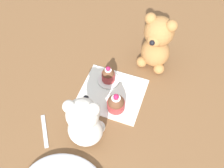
{
  "coord_description": "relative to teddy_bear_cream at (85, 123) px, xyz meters",
  "views": [
    {
      "loc": [
        -0.17,
        0.46,
        0.76
      ],
      "look_at": [
        0.0,
        0.0,
        0.06
      ],
      "focal_mm": 42.0,
      "sensor_mm": 36.0,
      "label": 1
    }
  ],
  "objects": [
    {
      "name": "teddy_bear_tan",
      "position": [
        -0.12,
        -0.36,
        0.01
      ],
      "size": [
        0.12,
        0.12,
        0.22
      ],
      "rotation": [
        0.0,
        0.0,
        2.99
      ],
      "color": "#A3703D",
      "rests_on": "ground_plane"
    },
    {
      "name": "teaspoon",
      "position": [
        0.13,
        0.03,
        -0.09
      ],
      "size": [
        0.07,
        0.1,
        0.01
      ],
      "primitive_type": "cube",
      "rotation": [
        0.0,
        0.0,
        2.17
      ],
      "color": "silver",
      "rests_on": "ground_plane"
    },
    {
      "name": "cupcake_near_tan_bear",
      "position": [
        0.01,
        -0.22,
        -0.06
      ],
      "size": [
        0.05,
        0.05,
        0.07
      ],
      "color": "#993333",
      "rests_on": "saucer_plate"
    },
    {
      "name": "saucer_plate",
      "position": [
        0.01,
        -0.22,
        -0.09
      ],
      "size": [
        0.08,
        0.08,
        0.01
      ],
      "primitive_type": "cylinder",
      "color": "white",
      "rests_on": "knitted_placemat"
    },
    {
      "name": "knitted_placemat",
      "position": [
        -0.02,
        -0.18,
        -0.09
      ],
      "size": [
        0.21,
        0.19,
        0.01
      ],
      "primitive_type": "cube",
      "color": "silver",
      "rests_on": "ground_plane"
    },
    {
      "name": "ground_plane",
      "position": [
        -0.02,
        -0.18,
        -0.1
      ],
      "size": [
        4.0,
        4.0,
        0.0
      ],
      "primitive_type": "plane",
      "color": "brown"
    },
    {
      "name": "cupcake_near_cream_bear",
      "position": [
        -0.05,
        -0.13,
        -0.06
      ],
      "size": [
        0.06,
        0.06,
        0.07
      ],
      "color": "#993333",
      "rests_on": "knitted_placemat"
    },
    {
      "name": "teddy_bear_cream",
      "position": [
        0.0,
        0.0,
        0.0
      ],
      "size": [
        0.12,
        0.11,
        0.2
      ],
      "rotation": [
        0.0,
        0.0,
        0.23
      ],
      "color": "silver",
      "rests_on": "ground_plane"
    }
  ]
}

